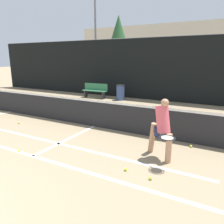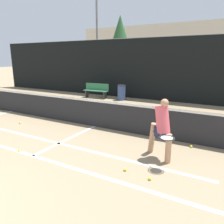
{
  "view_description": "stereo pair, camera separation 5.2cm",
  "coord_description": "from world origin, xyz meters",
  "px_view_note": "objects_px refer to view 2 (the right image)",
  "views": [
    {
      "loc": [
        4.11,
        -0.14,
        2.37
      ],
      "look_at": [
        1.38,
        4.85,
        0.95
      ],
      "focal_mm": 35.0,
      "sensor_mm": 36.0,
      "label": 1
    },
    {
      "loc": [
        4.16,
        -0.12,
        2.37
      ],
      "look_at": [
        1.38,
        4.85,
        0.95
      ],
      "focal_mm": 35.0,
      "sensor_mm": 36.0,
      "label": 2
    }
  ],
  "objects_px": {
    "courtside_bench": "(96,90)",
    "trash_bin": "(121,93)",
    "player_practicing": "(161,127)",
    "parked_car": "(157,83)"
  },
  "relations": [
    {
      "from": "player_practicing",
      "to": "courtside_bench",
      "type": "xyz_separation_m",
      "value": [
        -5.86,
        6.14,
        -0.33
      ]
    },
    {
      "from": "parked_car",
      "to": "courtside_bench",
      "type": "bearing_deg",
      "value": -116.55
    },
    {
      "from": "player_practicing",
      "to": "parked_car",
      "type": "xyz_separation_m",
      "value": [
        -3.55,
        10.76,
        -0.23
      ]
    },
    {
      "from": "courtside_bench",
      "to": "trash_bin",
      "type": "distance_m",
      "value": 1.66
    },
    {
      "from": "player_practicing",
      "to": "courtside_bench",
      "type": "height_order",
      "value": "player_practicing"
    },
    {
      "from": "parked_car",
      "to": "trash_bin",
      "type": "bearing_deg",
      "value": -98.2
    },
    {
      "from": "player_practicing",
      "to": "trash_bin",
      "type": "relative_size",
      "value": 1.71
    },
    {
      "from": "player_practicing",
      "to": "courtside_bench",
      "type": "relative_size",
      "value": 0.95
    },
    {
      "from": "player_practicing",
      "to": "parked_car",
      "type": "relative_size",
      "value": 0.32
    },
    {
      "from": "courtside_bench",
      "to": "trash_bin",
      "type": "relative_size",
      "value": 1.81
    }
  ]
}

